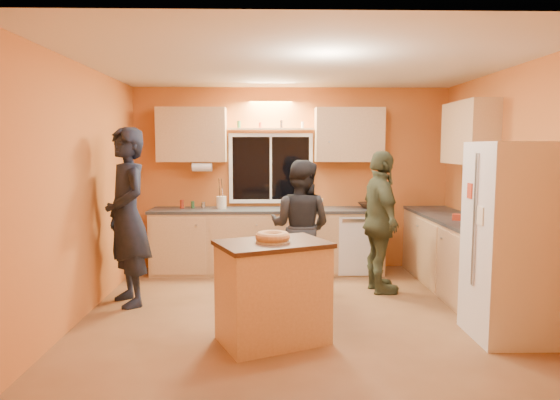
{
  "coord_description": "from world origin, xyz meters",
  "views": [
    {
      "loc": [
        -0.35,
        -5.2,
        1.75
      ],
      "look_at": [
        -0.21,
        0.4,
        1.16
      ],
      "focal_mm": 32.0,
      "sensor_mm": 36.0,
      "label": 1
    }
  ],
  "objects_px": {
    "island": "(273,291)",
    "person_right": "(381,222)",
    "person_left": "(127,217)",
    "refrigerator": "(514,242)",
    "person_center": "(300,227)"
  },
  "relations": [
    {
      "from": "refrigerator",
      "to": "island",
      "type": "distance_m",
      "value": 2.24
    },
    {
      "from": "island",
      "to": "person_right",
      "type": "xyz_separation_m",
      "value": [
        1.31,
        1.53,
        0.39
      ]
    },
    {
      "from": "person_center",
      "to": "person_left",
      "type": "bearing_deg",
      "value": 35.23
    },
    {
      "from": "refrigerator",
      "to": "person_left",
      "type": "relative_size",
      "value": 0.91
    },
    {
      "from": "refrigerator",
      "to": "person_right",
      "type": "height_order",
      "value": "refrigerator"
    },
    {
      "from": "refrigerator",
      "to": "person_right",
      "type": "relative_size",
      "value": 1.05
    },
    {
      "from": "refrigerator",
      "to": "person_center",
      "type": "xyz_separation_m",
      "value": [
        -1.85,
        1.51,
        -0.1
      ]
    },
    {
      "from": "person_left",
      "to": "island",
      "type": "bearing_deg",
      "value": 21.47
    },
    {
      "from": "island",
      "to": "person_left",
      "type": "distance_m",
      "value": 2.03
    },
    {
      "from": "refrigerator",
      "to": "person_center",
      "type": "distance_m",
      "value": 2.39
    },
    {
      "from": "person_left",
      "to": "person_right",
      "type": "height_order",
      "value": "person_left"
    },
    {
      "from": "person_left",
      "to": "person_right",
      "type": "bearing_deg",
      "value": 64.66
    },
    {
      "from": "person_left",
      "to": "person_center",
      "type": "bearing_deg",
      "value": 68.75
    },
    {
      "from": "person_right",
      "to": "person_center",
      "type": "bearing_deg",
      "value": 84.0
    },
    {
      "from": "island",
      "to": "person_center",
      "type": "bearing_deg",
      "value": 53.84
    }
  ]
}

